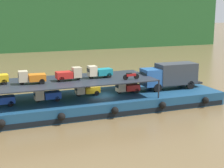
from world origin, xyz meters
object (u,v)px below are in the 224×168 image
Objects in this scene: mini_truck_lower_stern at (0,100)px; mini_truck_upper_fore at (69,74)px; mini_truck_lower_aft at (47,95)px; mini_truck_upper_bow at (99,72)px; cargo_barge at (102,102)px; covered_lorry at (170,75)px; mini_truck_lower_fore at (127,87)px; motorcycle_upper_port at (131,76)px; mini_truck_lower_mid at (87,89)px; mini_truck_upper_mid at (32,77)px.

mini_truck_upper_fore is at bearing 3.91° from mini_truck_lower_stern.
mini_truck_upper_bow is at bearing 5.03° from mini_truck_lower_aft.
covered_lorry reaches higher than cargo_barge.
mini_truck_lower_fore is 1.01× the size of mini_truck_upper_fore.
mini_truck_lower_fore is at bearing -179.03° from covered_lorry.
cargo_barge is 9.23m from covered_lorry.
mini_truck_upper_bow is at bearing 179.24° from covered_lorry.
covered_lorry is 2.85× the size of mini_truck_upper_bow.
mini_truck_upper_fore is at bearing 161.94° from motorcycle_upper_port.
covered_lorry is 10.50m from mini_truck_lower_mid.
covered_lorry is at bearing -2.65° from mini_truck_lower_mid.
mini_truck_lower_mid is (-1.53, 0.58, 1.44)m from cargo_barge.
mini_truck_lower_aft is at bearing -174.97° from mini_truck_upper_bow.
covered_lorry reaches higher than mini_truck_lower_mid.
mini_truck_lower_stern is 0.99× the size of mini_truck_lower_mid.
mini_truck_lower_aft is 6.37m from mini_truck_upper_bow.
mini_truck_lower_fore is at bearing -7.07° from mini_truck_lower_mid.
cargo_barge is at bearing -52.45° from mini_truck_upper_bow.
mini_truck_upper_mid is 1.01× the size of mini_truck_upper_fore.
mini_truck_upper_fore and mini_truck_upper_bow have the same top height.
cargo_barge is at bearing 2.52° from mini_truck_lower_stern.
motorcycle_upper_port is at bearing -11.10° from mini_truck_lower_aft.
mini_truck_upper_fore is at bearing 179.77° from cargo_barge.
mini_truck_lower_fore is (3.15, 0.00, 1.44)m from cargo_barge.
mini_truck_lower_stern is (-10.92, -0.48, 1.44)m from cargo_barge.
mini_truck_upper_mid is 1.47× the size of motorcycle_upper_port.
mini_truck_lower_aft is 1.47× the size of motorcycle_upper_port.
mini_truck_upper_bow reaches higher than cargo_barge.
mini_truck_lower_mid is (4.66, 0.89, 0.00)m from mini_truck_lower_aft.
mini_truck_upper_bow reaches higher than mini_truck_lower_mid.
mini_truck_upper_mid reaches higher than cargo_barge.
cargo_barge is 3.45m from mini_truck_upper_bow.
mini_truck_upper_bow is at bearing 127.55° from cargo_barge.
covered_lorry is 12.60m from mini_truck_upper_fore.
mini_truck_upper_bow is (10.75, 0.70, 2.00)m from mini_truck_lower_stern.
mini_truck_upper_mid is (-1.48, 0.01, 2.00)m from mini_truck_lower_aft.
mini_truck_lower_mid is 1.00× the size of mini_truck_upper_mid.
cargo_barge is 4.64m from motorcycle_upper_port.
mini_truck_upper_bow reaches higher than motorcycle_upper_port.
cargo_barge is 2.18m from mini_truck_lower_mid.
mini_truck_lower_fore is at bearing 1.58° from mini_truck_upper_mid.
mini_truck_lower_stern is 1.00× the size of mini_truck_upper_mid.
covered_lorry is at bearing 1.37° from mini_truck_upper_mid.
mini_truck_lower_aft is at bearing -178.09° from mini_truck_lower_fore.
mini_truck_lower_stern reaches higher than cargo_barge.
motorcycle_upper_port is at bearing -38.59° from mini_truck_upper_bow.
mini_truck_upper_mid is (-16.58, -0.40, 1.00)m from covered_lorry.
mini_truck_upper_bow is (3.49, 0.21, 0.00)m from mini_truck_upper_fore.
motorcycle_upper_port is (2.68, -2.05, 3.18)m from cargo_barge.
covered_lorry is at bearing -0.76° from mini_truck_upper_bow.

